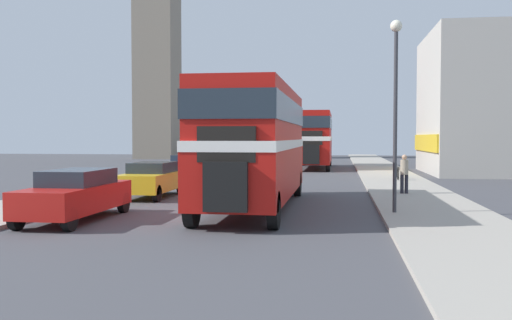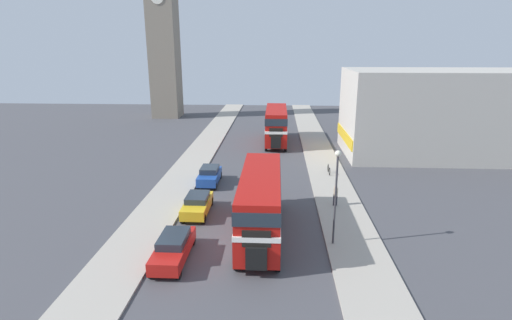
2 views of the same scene
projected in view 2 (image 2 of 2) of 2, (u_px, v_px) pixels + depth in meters
name	position (u px, v px, depth m)	size (l,w,h in m)	color
ground_plane	(243.00, 250.00, 23.80)	(120.00, 120.00, 0.00)	#47474C
sidewalk_right	(358.00, 252.00, 23.45)	(3.50, 120.00, 0.12)	#A8A093
sidewalk_left	(132.00, 246.00, 24.13)	(3.50, 120.00, 0.12)	#A8A093
double_decker_bus	(261.00, 199.00, 25.23)	(2.52, 10.57, 4.04)	#B2140F
bus_distant	(276.00, 123.00, 49.26)	(2.56, 10.04, 4.31)	#B2140F
car_parked_near	(173.00, 247.00, 22.54)	(1.67, 4.61, 1.48)	red
car_parked_mid	(197.00, 204.00, 28.78)	(1.70, 4.13, 1.41)	gold
car_parked_far	(210.00, 175.00, 35.05)	(1.67, 3.92, 1.51)	#1E479E
pedestrian_walking	(336.00, 194.00, 29.91)	(0.32, 0.32, 1.59)	#282833
bicycle_on_pavement	(329.00, 170.00, 37.60)	(0.05, 1.76, 0.78)	black
street_lamp	(336.00, 184.00, 23.35)	(0.36, 0.36, 5.86)	#38383D
church_tower	(162.00, 17.00, 64.03)	(4.64, 4.64, 31.58)	gray
shop_building_block	(442.00, 114.00, 43.28)	(20.62, 10.38, 9.28)	#B2ADA3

